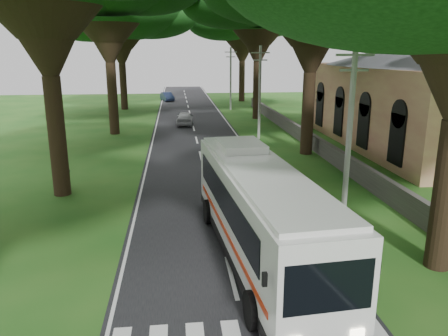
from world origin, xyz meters
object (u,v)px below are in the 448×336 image
Objects in this scene: coach_bus at (259,210)px; pole_far at (231,78)px; church at (425,85)px; distant_car_b at (167,96)px; pedestrian at (67,173)px; pole_near at (349,134)px; distant_car_a at (185,118)px; pole_mid at (260,91)px.

pole_far is at bearing 79.47° from coach_bus.
church is 3.00× the size of pole_far.
pedestrian is (-4.99, -44.37, 0.19)m from distant_car_b.
distant_car_b is (-4.16, 54.17, -1.24)m from coach_bus.
pole_near reaches higher than distant_car_b.
pedestrian is at bearing -162.00° from church.
coach_bus is (-16.71, -18.20, -2.98)m from church.
pole_near reaches higher than distant_car_a.
coach_bus is 13.45m from pedestrian.
pole_mid is (0.00, 20.00, 0.00)m from pole_near.
pedestrian is at bearing -111.81° from distant_car_b.
pole_mid is 0.65× the size of coach_bus.
pole_far reaches higher than coach_bus.
coach_bus is (-4.34, -42.66, -2.26)m from pole_far.
pole_far is 2.01× the size of distant_car_b.
distant_car_b is at bearing -80.61° from distant_car_a.
pole_mid is 10.88m from distant_car_a.
church is 5.77× the size of distant_car_a.
pole_mid is 32.83m from distant_car_b.
church reaches higher than pole_far.
pole_mid reaches higher than distant_car_b.
coach_bus is (-4.34, -2.66, -2.26)m from pole_near.
church is at bearing -75.28° from distant_car_b.
pole_near is at bearing -125.90° from pedestrian.
pole_mid and pole_far have the same top height.
church reaches higher than coach_bus.
pedestrian is at bearing -136.39° from pole_mid.
coach_bus is at bearing -101.00° from distant_car_b.
church is at bearing 51.50° from pole_near.
pole_near is 15.62m from pedestrian.
distant_car_b is (-20.86, 35.97, -4.22)m from church.
distant_car_a reaches higher than distant_car_b.
distant_car_b is at bearing 126.43° from pole_far.
pole_mid is (-12.36, 4.45, -0.73)m from church.
distant_car_a is at bearing 102.60° from pole_near.
pedestrian is (-13.49, 7.15, -3.31)m from pole_near.
church reaches higher than pedestrian.
pole_far is at bearing -68.96° from distant_car_b.
distant_car_a is at bearing -118.06° from pole_far.
coach_bus is 7.03× the size of pedestrian.
pole_near is 1.92× the size of distant_car_a.
pole_near is 52.33m from distant_car_b.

